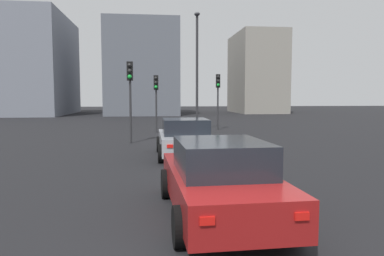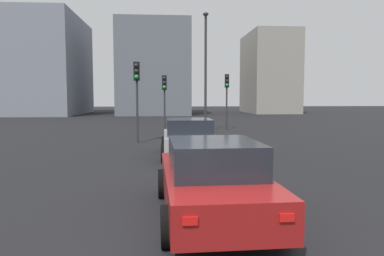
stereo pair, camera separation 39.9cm
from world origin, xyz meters
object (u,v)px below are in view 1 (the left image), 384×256
traffic_light_near_right (156,91)px  traffic_light_near_left (218,90)px  car_red_second (219,179)px  street_lamp_kerbside (197,62)px  car_silver_lead (185,138)px  traffic_light_far_left (130,85)px

traffic_light_near_right → traffic_light_near_left: bearing=116.3°
traffic_light_near_left → car_red_second: bearing=-5.6°
car_red_second → street_lamp_kerbside: size_ratio=0.59×
car_silver_lead → traffic_light_near_right: traffic_light_near_right is taller
traffic_light_near_right → traffic_light_far_left: bearing=-9.9°
traffic_light_far_left → street_lamp_kerbside: size_ratio=0.51×
car_silver_lead → traffic_light_near_right: 9.47m
traffic_light_far_left → street_lamp_kerbside: 7.21m
traffic_light_near_left → traffic_light_near_right: (-1.64, 4.20, -0.14)m
traffic_light_near_left → traffic_light_far_left: size_ratio=0.96×
traffic_light_near_left → street_lamp_kerbside: (-0.85, 1.54, 1.75)m
traffic_light_near_left → traffic_light_far_left: bearing=-34.9°
car_red_second → traffic_light_near_left: (17.84, -3.31, 2.00)m
traffic_light_near_right → car_red_second: bearing=8.1°
car_red_second → traffic_light_far_left: bearing=9.4°
car_red_second → traffic_light_near_left: bearing=-12.3°
car_silver_lead → car_red_second: bearing=179.9°
traffic_light_near_left → street_lamp_kerbside: bearing=-56.1°
traffic_light_near_left → traffic_light_near_right: bearing=-63.8°
street_lamp_kerbside → traffic_light_near_left: bearing=-61.0°
car_red_second → street_lamp_kerbside: bearing=-7.7°
car_red_second → street_lamp_kerbside: (16.99, -1.77, 3.75)m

